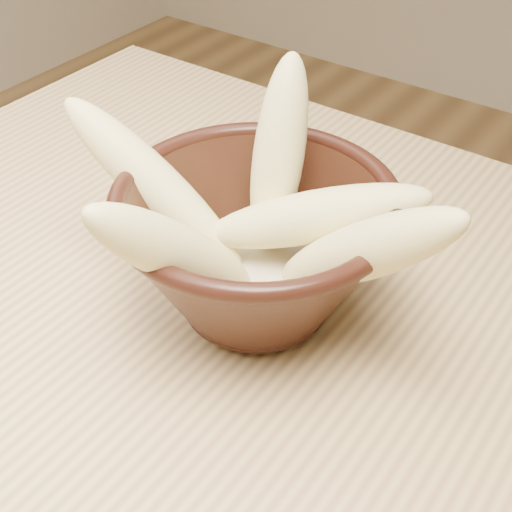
{
  "coord_description": "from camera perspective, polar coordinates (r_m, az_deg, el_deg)",
  "views": [
    {
      "loc": [
        0.14,
        -0.32,
        1.17
      ],
      "look_at": [
        -0.12,
        0.04,
        0.81
      ],
      "focal_mm": 50.0,
      "sensor_mm": 36.0,
      "label": 1
    }
  ],
  "objects": [
    {
      "name": "banana_across",
      "position": [
        0.55,
        4.65,
        3.13
      ],
      "size": [
        0.19,
        0.12,
        0.1
      ],
      "primitive_type": "ellipsoid",
      "rotation": [
        1.24,
        0.0,
        2.02
      ],
      "color": "#F4E590",
      "rests_on": "bowl"
    },
    {
      "name": "banana_right",
      "position": [
        0.51,
        8.59,
        0.38
      ],
      "size": [
        0.17,
        0.06,
        0.16
      ],
      "primitive_type": "ellipsoid",
      "rotation": [
        0.83,
        0.0,
        1.46
      ],
      "color": "#F4E590",
      "rests_on": "bowl"
    },
    {
      "name": "banana_upright",
      "position": [
        0.58,
        1.82,
        8.06
      ],
      "size": [
        0.06,
        0.1,
        0.17
      ],
      "primitive_type": "ellipsoid",
      "rotation": [
        0.34,
        0.0,
        3.37
      ],
      "color": "#F4E590",
      "rests_on": "bowl"
    },
    {
      "name": "bowl",
      "position": [
        0.57,
        -0.0,
        0.82
      ],
      "size": [
        0.23,
        0.23,
        0.12
      ],
      "rotation": [
        0.0,
        0.0,
        0.37
      ],
      "color": "black",
      "rests_on": "table"
    },
    {
      "name": "milk_puddle",
      "position": [
        0.59,
        -0.0,
        -1.5
      ],
      "size": [
        0.13,
        0.13,
        0.02
      ],
      "primitive_type": "cylinder",
      "color": "beige",
      "rests_on": "bowl"
    },
    {
      "name": "banana_left",
      "position": [
        0.59,
        -8.16,
        5.67
      ],
      "size": [
        0.19,
        0.06,
        0.15
      ],
      "primitive_type": "ellipsoid",
      "rotation": [
        0.94,
        0.0,
        -1.44
      ],
      "color": "#F4E590",
      "rests_on": "bowl"
    },
    {
      "name": "table",
      "position": [
        0.61,
        7.29,
        -16.67
      ],
      "size": [
        1.2,
        0.8,
        0.75
      ],
      "color": "tan",
      "rests_on": "ground"
    },
    {
      "name": "banana_front",
      "position": [
        0.5,
        -6.33,
        0.18
      ],
      "size": [
        0.08,
        0.16,
        0.16
      ],
      "primitive_type": "ellipsoid",
      "rotation": [
        0.76,
        0.0,
        -0.25
      ],
      "color": "#F4E590",
      "rests_on": "bowl"
    }
  ]
}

